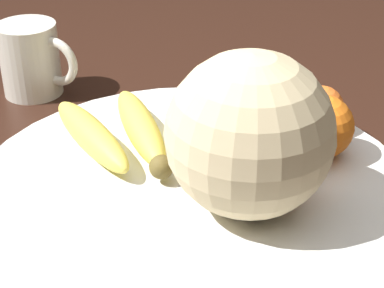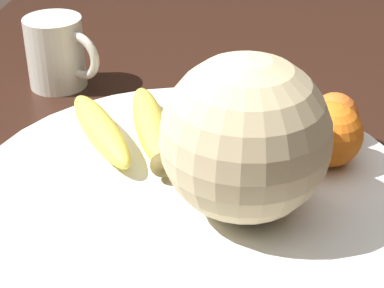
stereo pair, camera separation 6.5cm
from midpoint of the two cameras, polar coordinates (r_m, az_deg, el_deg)
kitchen_table at (r=0.76m, az=-2.88°, el=-9.72°), size 1.55×0.85×0.73m
fruit_bowl at (r=0.68m, az=-2.74°, el=-4.19°), size 0.48×0.48×0.01m
melon at (r=0.60m, az=2.07°, el=0.75°), size 0.16×0.16×0.16m
banana_bunch at (r=0.75m, az=-7.14°, el=1.35°), size 0.21×0.20×0.04m
orange_front_left at (r=0.75m, az=4.23°, el=2.82°), size 0.07×0.07×0.07m
orange_front_right at (r=0.72m, az=8.95°, el=1.46°), size 0.07×0.07×0.07m
orange_mid_center at (r=0.77m, az=9.03°, el=3.04°), size 0.06×0.06×0.06m
orange_back_left at (r=0.75m, az=-0.33°, el=2.84°), size 0.06×0.06×0.06m
ceramic_mug at (r=0.92m, az=-16.06°, el=7.19°), size 0.08×0.11×0.10m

